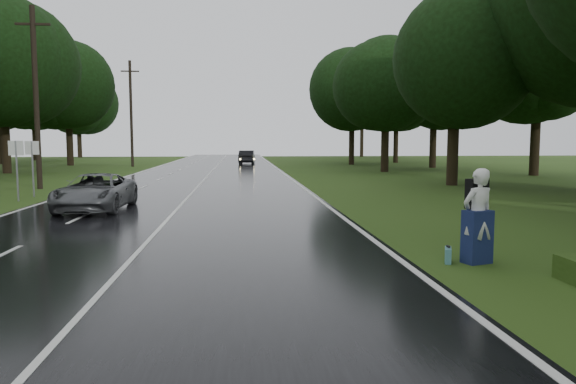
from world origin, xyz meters
name	(u,v)px	position (x,y,z in m)	size (l,w,h in m)	color
ground	(115,279)	(0.00, 0.00, 0.00)	(160.00, 160.00, 0.00)	#2C4714
road	(198,187)	(0.00, 20.00, 0.02)	(12.00, 140.00, 0.04)	black
lane_center	(198,186)	(0.00, 20.00, 0.04)	(0.12, 140.00, 0.01)	silver
grey_car	(96,192)	(-3.00, 10.12, 0.71)	(2.23, 4.84, 1.34)	#4E5053
far_car	(247,157)	(3.15, 49.22, 0.79)	(1.58, 4.54, 1.50)	black
hitchhiker	(478,219)	(7.40, 0.68, 0.94)	(0.85, 0.82, 2.03)	silver
suitcase	(448,255)	(6.81, 0.76, 0.16)	(0.13, 0.45, 0.32)	teal
utility_pole_mid	(40,189)	(-8.50, 19.76, 0.00)	(1.80, 0.28, 9.74)	black
utility_pole_far	(133,167)	(-8.50, 44.88, 0.00)	(1.80, 0.28, 10.60)	black
road_sign_a	(18,201)	(-7.20, 13.65, 0.00)	(0.63, 0.10, 2.61)	white
road_sign_b	(34,197)	(-7.20, 15.41, 0.00)	(0.62, 0.10, 2.59)	white
tree_left_e	(7,173)	(-16.36, 34.45, 0.00)	(9.54, 9.54, 14.90)	black
tree_left_f	(71,165)	(-15.62, 48.15, 0.00)	(9.48, 9.48, 14.81)	black
tree_right_d	(452,185)	(14.82, 20.02, 0.00)	(8.14, 8.14, 12.72)	black
tree_right_e	(384,172)	(14.56, 33.71, 0.00)	(8.28, 8.28, 12.94)	black
tree_right_f	(351,165)	(14.62, 47.35, 0.00)	(9.05, 9.05, 14.14)	black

